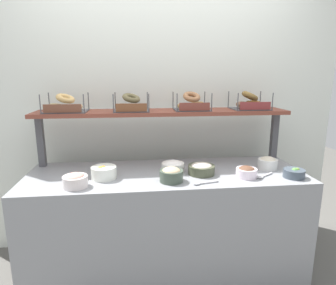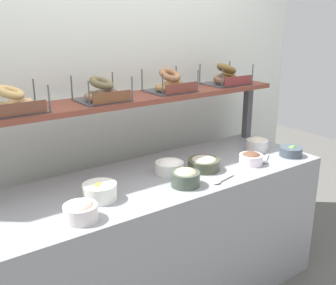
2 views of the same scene
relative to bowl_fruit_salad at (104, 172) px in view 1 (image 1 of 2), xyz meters
name	(u,v)px [view 1 (image 1 of 2)]	position (x,y,z in m)	size (l,w,h in m)	color
ground_plane	(167,272)	(0.45, 0.07, -0.89)	(8.00, 8.00, 0.00)	#595651
back_wall	(160,116)	(0.45, 0.62, 0.31)	(3.23, 0.06, 2.40)	silver
deli_counter	(166,224)	(0.45, 0.07, -0.47)	(2.03, 0.70, 0.85)	gray
shelf_riser_left	(41,141)	(-0.51, 0.34, 0.16)	(0.05, 0.05, 0.40)	#4C4C51
shelf_riser_right	(274,136)	(1.40, 0.34, 0.16)	(0.05, 0.05, 0.40)	#4C4C51
upper_shelf	(163,112)	(0.45, 0.34, 0.37)	(1.99, 0.32, 0.03)	brown
bowl_fruit_salad	(104,172)	(0.00, 0.00, 0.00)	(0.17, 0.17, 0.09)	white
bowl_hummus	(171,174)	(0.46, -0.11, 0.00)	(0.16, 0.16, 0.10)	#404E40
bowl_potato_salad	(268,163)	(1.23, 0.08, 0.00)	(0.15, 0.15, 0.10)	silver
bowl_tuna_salad	(201,169)	(0.70, 0.01, 0.00)	(0.19, 0.19, 0.08)	#454935
bowl_lox_spread	(75,180)	(-0.17, -0.14, 0.00)	(0.16, 0.16, 0.09)	silver
bowl_chocolate_spread	(246,172)	(1.00, -0.09, 0.00)	(0.15, 0.15, 0.08)	white
bowl_veggie_mix	(294,173)	(1.33, -0.13, -0.01)	(0.15, 0.15, 0.07)	#414C58
bowl_cream_cheese	(173,166)	(0.50, 0.09, 0.00)	(0.17, 0.17, 0.09)	white
serving_spoon_near_plate	(263,176)	(1.12, -0.11, -0.04)	(0.16, 0.11, 0.01)	#B7B7BC
serving_spoon_by_edge	(202,183)	(0.66, -0.19, -0.04)	(0.18, 0.06, 0.01)	#B7B7BC
bagel_basket_plain	(66,106)	(-0.30, 0.33, 0.43)	(0.32, 0.26, 0.14)	#4C4C51
bagel_basket_poppy	(131,105)	(0.20, 0.33, 0.43)	(0.28, 0.26, 0.14)	#4C4C51
bagel_basket_everything	(191,104)	(0.68, 0.34, 0.43)	(0.28, 0.24, 0.15)	#4C4C51
bagel_basket_cinnamon_raisin	(249,103)	(1.16, 0.34, 0.44)	(0.29, 0.26, 0.16)	#4C4C51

